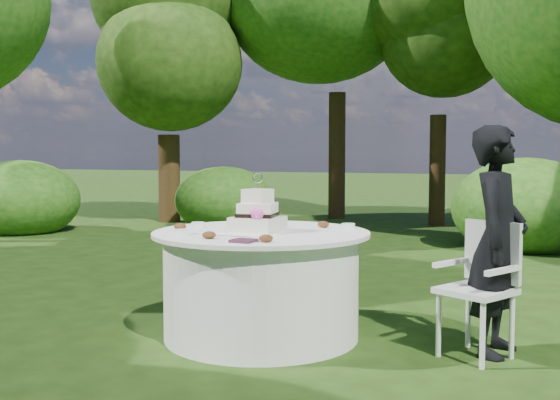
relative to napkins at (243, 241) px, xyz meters
The scene contains 9 objects.
ground 0.98m from the napkins, 106.32° to the left, with size 80.00×80.00×0.00m, color #1C330E.
napkins is the anchor object (origin of this frame).
feather_plume 0.40m from the napkins, 141.86° to the left, with size 0.48×0.07×0.01m, color white.
guest 1.67m from the napkins, 31.59° to the left, with size 0.55×0.36×1.51m, color black.
table 0.71m from the napkins, 106.32° to the left, with size 1.56×1.56×0.77m.
cake 0.61m from the napkins, 108.93° to the left, with size 0.33×0.34×0.43m.
chair 1.58m from the napkins, 30.60° to the left, with size 0.54×0.54×0.88m.
votives 0.65m from the napkins, 118.46° to the left, with size 1.16×0.95×0.04m.
petal_cups 0.42m from the napkins, 116.87° to the left, with size 0.98×1.03×0.05m.
Camera 1 is at (2.14, -4.16, 1.32)m, focal length 42.00 mm.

